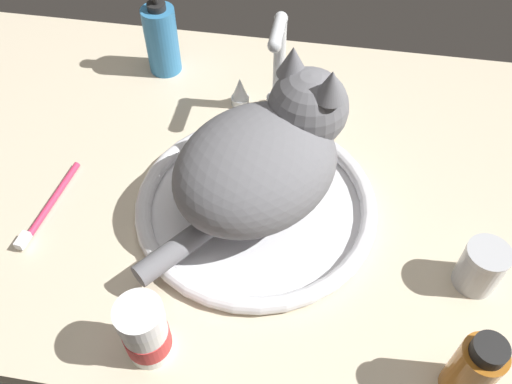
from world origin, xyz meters
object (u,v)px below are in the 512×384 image
Objects in this scene: pill_bottle at (145,332)px; toothbrush at (48,206)px; sink_basin at (256,204)px; amber_bottle at (474,369)px; soap_pump_bottle at (162,39)px; cat at (268,155)px; metal_jar at (481,267)px; faucet at (278,78)px.

pill_bottle is 0.61× the size of toothbrush.
sink_basin is 3.17× the size of amber_bottle.
pill_bottle is at bearing -110.99° from sink_basin.
soap_pump_bottle is 37.54cm from toothbrush.
cat is at bearing 138.51° from amber_bottle.
cat is 32.26cm from metal_jar.
pill_bottle is (-9.30, -46.73, -2.46)cm from faucet.
sink_basin is 2.11× the size of toothbrush.
metal_jar is at bearing -2.05° from toothbrush.
faucet reaches higher than amber_bottle.
pill_bottle is (-9.30, -24.23, 3.81)cm from sink_basin.
pill_bottle reaches higher than metal_jar.
sink_basin is 31.60cm from toothbrush.
amber_bottle is at bearing -16.06° from toothbrush.
faucet reaches higher than pill_bottle.
pill_bottle is at bearing -177.38° from amber_bottle.
amber_bottle is at bearing -57.42° from faucet.
soap_pump_bottle is at bearing 76.99° from toothbrush.
soap_pump_bottle is at bearing 134.05° from amber_bottle.
pill_bottle is at bearing -101.25° from faucet.
cat is at bearing -50.26° from soap_pump_bottle.
toothbrush is at bearing 139.03° from pill_bottle.
cat is 3.21× the size of pill_bottle.
pill_bottle is 0.91× the size of amber_bottle.
metal_jar is at bearing -43.57° from faucet.
metal_jar is (31.53, -7.49, 2.64)cm from sink_basin.
soap_pump_bottle is 2.35× the size of metal_jar.
faucet is at bearing -20.04° from soap_pump_bottle.
toothbrush is (-8.33, -36.07, -6.19)cm from soap_pump_bottle.
toothbrush is at bearing 177.95° from metal_jar.
toothbrush is at bearing -138.31° from faucet.
toothbrush is (-21.86, 18.98, -4.26)cm from pill_bottle.
toothbrush is (-32.50, -7.00, -9.71)cm from cat.
faucet is 1.12× the size of toothbrush.
sink_basin is 36.75cm from amber_bottle.
amber_bottle reaches higher than sink_basin.
metal_jar is at bearing -13.36° from sink_basin.
soap_pump_bottle is at bearing 159.96° from faucet.
amber_bottle reaches higher than toothbrush.
faucet is 1.68× the size of amber_bottle.
faucet reaches higher than sink_basin.
pill_bottle is at bearing -40.97° from toothbrush.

